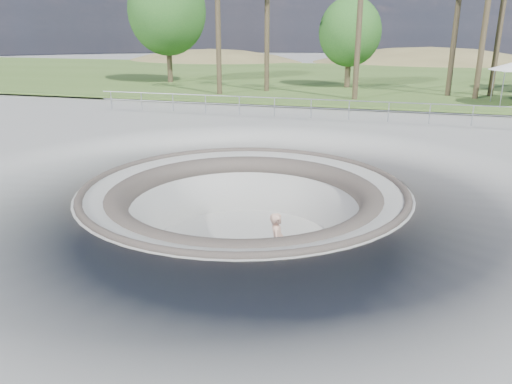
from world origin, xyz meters
TOP-DOWN VIEW (x-y plane):
  - ground at (0.00, 0.00)m, footprint 180.00×180.00m
  - skate_bowl at (0.00, 0.00)m, footprint 14.00×14.00m
  - grass_strip at (0.00, 34.00)m, footprint 180.00×36.00m
  - distant_hills at (3.78, 57.17)m, footprint 103.20×45.00m
  - safety_railing at (0.00, 12.00)m, footprint 25.00×0.06m
  - skateboard at (1.55, -1.94)m, footprint 0.75×0.28m
  - skater at (1.55, -1.94)m, footprint 0.54×0.72m
  - bushy_tree_left at (-14.60, 25.67)m, footprint 6.51×5.92m
  - bushy_tree_mid at (0.40, 26.03)m, footprint 4.75×4.32m

SIDE VIEW (x-z plane):
  - distant_hills at x=3.78m, z-range -21.32..7.28m
  - skateboard at x=1.55m, z-range -1.88..-1.80m
  - skate_bowl at x=0.00m, z-range -3.88..0.22m
  - skater at x=1.55m, z-range -1.82..-0.03m
  - ground at x=0.00m, z-range 0.00..0.00m
  - grass_strip at x=0.00m, z-range 0.16..0.28m
  - safety_railing at x=0.00m, z-range 0.18..1.20m
  - bushy_tree_mid at x=0.40m, z-range 0.99..7.84m
  - bushy_tree_left at x=-14.60m, z-range 1.30..10.70m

